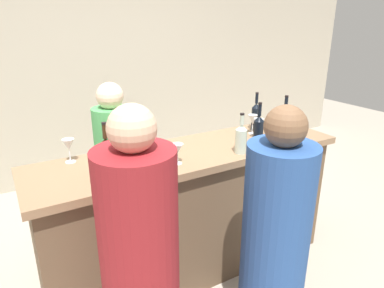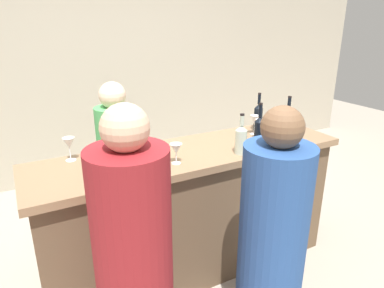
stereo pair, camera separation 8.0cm
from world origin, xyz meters
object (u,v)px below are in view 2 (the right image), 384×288
Objects in this scene: person_center_guest at (135,269)px; wine_glass_far_left at (125,148)px; wine_bottle_leftmost_amber_brown at (105,155)px; wine_glass_near_center at (280,128)px; wine_bottle_rightmost_near_black at (258,116)px; wine_glass_far_right at (69,144)px; wine_glass_near_right at (260,126)px; wine_bottle_second_right_near_black at (259,132)px; person_right_guest at (118,170)px; wine_bottle_far_right_near_black at (288,117)px; wine_glass_far_center at (255,121)px; person_left_guest at (272,242)px; wine_bottle_center_clear_pale at (241,139)px; wine_bottle_second_left_clear_pale at (138,140)px; wine_glass_near_left at (176,149)px.

wine_glass_far_left is at bearing -32.10° from person_center_guest.
wine_bottle_leftmost_amber_brown reaches higher than wine_glass_near_center.
wine_bottle_rightmost_near_black is 1.49m from wine_glass_far_right.
wine_glass_near_right is at bearing 132.62° from wine_glass_near_center.
wine_bottle_rightmost_near_black reaches higher than wine_glass_far_right.
person_right_guest reaches higher than wine_bottle_second_right_near_black.
wine_bottle_far_right_near_black is at bearing -21.89° from wine_bottle_rightmost_near_black.
person_right_guest is at bearing 79.57° from wine_glass_far_left.
wine_bottle_leftmost_amber_brown is 0.36m from wine_glass_far_right.
wine_bottle_leftmost_amber_brown is 2.10× the size of wine_glass_near_center.
person_right_guest is at bearing 149.52° from wine_glass_far_center.
wine_glass_far_left is 0.96× the size of wine_glass_far_right.
person_left_guest reaches higher than wine_glass_far_right.
wine_bottle_second_left_clear_pale is at bearing 155.76° from wine_bottle_center_clear_pale.
wine_glass_far_left reaches higher than wine_glass_near_left.
wine_bottle_second_left_clear_pale is at bearing 35.43° from wine_bottle_leftmost_amber_brown.
wine_glass_near_left is 0.32m from wine_glass_far_left.
wine_glass_far_center is (1.10, 0.11, 0.00)m from wine_glass_far_left.
wine_bottle_second_left_clear_pale is at bearing 179.26° from wine_bottle_far_right_near_black.
wine_bottle_far_right_near_black is 1.73m from wine_glass_far_right.
wine_glass_far_right reaches higher than wine_glass_near_left.
wine_bottle_far_right_near_black is at bearing 6.30° from wine_bottle_leftmost_amber_brown.
wine_bottle_second_left_clear_pale is 0.20× the size of person_left_guest.
wine_glass_near_left is 0.09× the size of person_right_guest.
wine_bottle_far_right_near_black is 1.86× the size of wine_glass_far_left.
wine_glass_far_right is (-1.22, 0.40, -0.01)m from wine_bottle_second_right_near_black.
wine_bottle_leftmost_amber_brown reaches higher than wine_bottle_rightmost_near_black.
wine_bottle_second_right_near_black is 2.12× the size of wine_glass_far_center.
wine_glass_near_left is (0.17, -0.24, -0.02)m from wine_bottle_second_left_clear_pale.
person_right_guest is (-1.30, 0.60, -0.45)m from wine_bottle_far_right_near_black.
wine_glass_far_center is at bearing 40.52° from wine_bottle_center_clear_pale.
wine_bottle_second_left_clear_pale is 0.21× the size of person_right_guest.
person_left_guest is (0.76, -0.64, -0.45)m from wine_bottle_leftmost_amber_brown.
person_center_guest is at bearing -153.66° from wine_glass_near_right.
wine_glass_near_left is at bearing -169.07° from wine_bottle_far_right_near_black.
wine_glass_near_right is at bearing 30.32° from wine_bottle_center_clear_pale.
wine_glass_far_right is (-1.36, 0.24, 0.01)m from wine_glass_near_right.
wine_glass_near_center is 0.24m from wine_glass_far_center.
wine_glass_near_center is at bearing 1.09° from wine_glass_near_left.
person_left_guest is (-0.45, -0.72, -0.44)m from wine_glass_near_right.
person_center_guest reaches higher than wine_bottle_far_right_near_black.
wine_glass_near_left is at bearing -160.73° from wine_bottle_rightmost_near_black.
person_left_guest reaches higher than wine_glass_far_center.
person_right_guest is (-0.97, 0.57, -0.45)m from wine_glass_far_center.
wine_bottle_rightmost_near_black is at bearing 38.39° from wine_glass_far_center.
wine_glass_near_right is (-0.36, -0.09, 0.00)m from wine_bottle_far_right_near_black.
person_center_guest is (-0.93, -0.43, -0.40)m from wine_bottle_center_clear_pale.
person_center_guest reaches higher than wine_glass_near_left.
wine_bottle_second_left_clear_pale is at bearing -179.46° from wine_glass_far_center.
wine_bottle_rightmost_near_black is 1.12× the size of wine_bottle_far_right_near_black.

